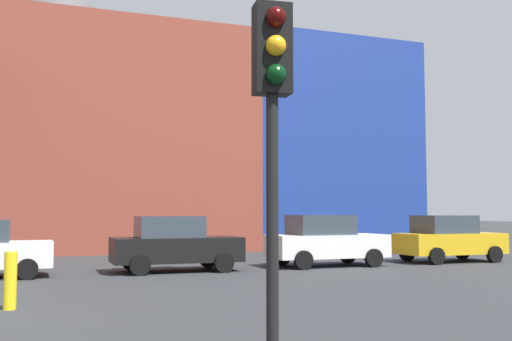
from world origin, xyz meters
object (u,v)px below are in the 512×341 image
object	(u,v)px
parked_car_4	(325,241)
parked_car_3	(175,244)
parked_car_5	(448,239)
traffic_light_near_right	(273,108)
bollard_yellow_1	(10,281)

from	to	relation	value
parked_car_4	parked_car_3	bearing A→B (deg)	180.00
parked_car_5	parked_car_4	bearing A→B (deg)	-180.00
parked_car_3	parked_car_5	bearing A→B (deg)	-0.00
parked_car_4	parked_car_5	distance (m)	5.23
traffic_light_near_right	parked_car_5	bearing A→B (deg)	143.14
parked_car_3	parked_car_5	xyz separation A→B (m)	(10.57, -0.00, 0.00)
parked_car_3	traffic_light_near_right	size ratio (longest dim) A/B	1.03
parked_car_3	traffic_light_near_right	xyz separation A→B (m)	(-2.02, -13.34, 2.00)
traffic_light_near_right	bollard_yellow_1	xyz separation A→B (m)	(-2.57, 7.16, -2.32)
traffic_light_near_right	bollard_yellow_1	bearing A→B (deg)	-153.79
parked_car_3	parked_car_5	world-z (taller)	parked_car_5
parked_car_5	bollard_yellow_1	distance (m)	16.37
parked_car_5	traffic_light_near_right	world-z (taller)	traffic_light_near_right
parked_car_3	parked_car_4	distance (m)	5.34
parked_car_3	bollard_yellow_1	distance (m)	7.70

